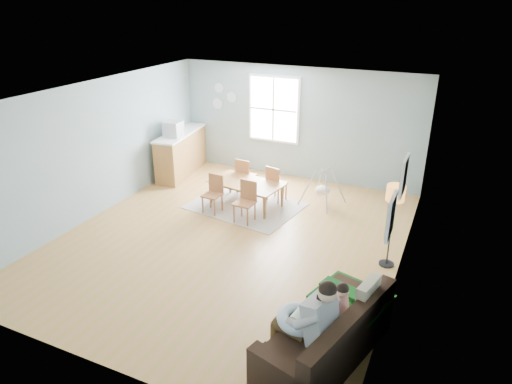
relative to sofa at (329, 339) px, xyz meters
The scene contains 22 objects.
room 3.97m from the sofa, 138.52° to the left, with size 8.40×9.40×3.90m.
window 6.61m from the sofa, 118.68° to the left, with size 1.32×0.08×1.62m.
pictures 2.00m from the sofa, 68.45° to the left, with size 0.05×1.34×0.74m.
wall_plates 7.42m from the sofa, 128.42° to the left, with size 0.67×0.02×0.66m.
sofa is the anchor object (origin of this frame).
green_throw 0.71m from the sofa, 81.05° to the left, with size 0.91×0.80×0.04m, color #125216.
beige_pillow 0.71m from the sofa, 52.74° to the left, with size 0.13×0.46×0.46m, color #B7A78C.
father 0.52m from the sofa, 129.31° to the right, with size 1.00×0.60×1.32m.
nursing_pillow 0.52m from the sofa, 149.72° to the right, with size 0.53×0.53×0.14m, color silver.
infant 0.56m from the sofa, 153.30° to the right, with size 0.17×0.35×0.13m.
toddler 0.45m from the sofa, 95.39° to the left, with size 0.53×0.30×0.80m.
floor_lamp 2.68m from the sofa, 83.29° to the left, with size 0.29×0.29×1.45m.
storage_cube 0.42m from the sofa, 63.93° to the left, with size 0.46×0.42×0.48m.
rug 4.64m from the sofa, 128.62° to the left, with size 2.25×1.71×0.01m, color gray.
dining_table 4.63m from the sofa, 128.62° to the left, with size 1.53×0.85×0.54m, color brown.
chair_sw 4.60m from the sofa, 137.25° to the left, with size 0.38×0.38×0.80m.
chair_se 3.96m from the sofa, 130.59° to the left, with size 0.40×0.40×0.84m.
chair_nw 5.31m from the sofa, 127.16° to the left, with size 0.41×0.41×0.83m.
chair_ne 4.77m from the sofa, 120.41° to the left, with size 0.45×0.45×0.82m.
counter 7.03m from the sofa, 137.83° to the left, with size 0.82×1.99×1.08m.
monitor 6.81m from the sofa, 139.75° to the left, with size 0.41×0.39×0.37m.
baby_swing 4.61m from the sofa, 107.84° to the left, with size 0.95×0.96×0.79m.
Camera 1 is at (3.53, -6.63, 4.19)m, focal length 32.00 mm.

